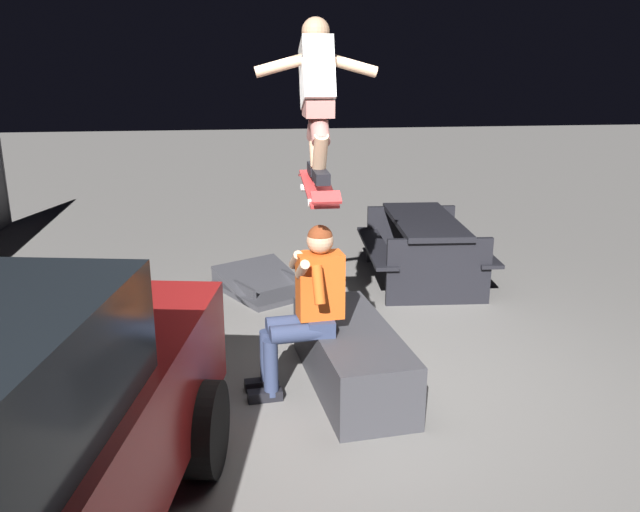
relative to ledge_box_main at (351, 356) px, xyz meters
name	(u,v)px	position (x,y,z in m)	size (l,w,h in m)	color
ground_plane	(369,386)	(-0.06, -0.14, -0.24)	(40.00, 40.00, 0.00)	slate
ledge_box_main	(351,356)	(0.00, 0.00, 0.00)	(1.59, 0.61, 0.49)	#38383D
person_sitting_on_ledge	(306,302)	(-0.05, 0.36, 0.49)	(0.60, 0.77, 1.32)	#2D3856
skateboard	(318,188)	(0.07, 0.25, 1.33)	(1.02, 0.21, 0.15)	#B72D2D
skater_airborne	(317,91)	(0.12, 0.25, 2.02)	(0.62, 0.89, 1.12)	black
kicker_ramp	(266,286)	(2.28, 0.57, -0.19)	(1.31, 1.24, 0.33)	#38383D
picnic_table_back	(424,239)	(2.41, -1.26, 0.26)	(1.78, 1.45, 0.75)	black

